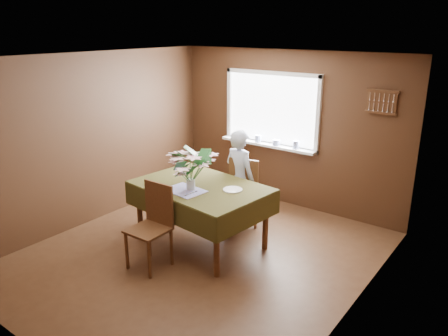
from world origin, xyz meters
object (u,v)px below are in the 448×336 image
Objects in this scene: chair_far at (246,188)px; chair_near at (153,222)px; seated_woman at (240,179)px; flower_bouquet at (190,166)px; dining_table at (200,193)px.

chair_near is at bearing 69.54° from chair_far.
seated_woman reaches higher than chair_far.
flower_bouquet reaches higher than chair_near.
chair_far is at bearing 82.89° from flower_bouquet.
dining_table is at bearing 92.32° from flower_bouquet.
seated_woman is 2.54× the size of flower_bouquet.
dining_table is 1.77× the size of chair_far.
chair_near is at bearing -101.88° from flower_bouquet.
chair_far is 1.67m from chair_near.
flower_bouquet reaches higher than dining_table.
chair_near is 1.58m from seated_woman.
chair_far is at bearing 80.23° from chair_near.
flower_bouquet is at bearing 95.52° from seated_woman.
chair_far is 0.72× the size of seated_woman.
dining_table is 0.80m from seated_woman.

